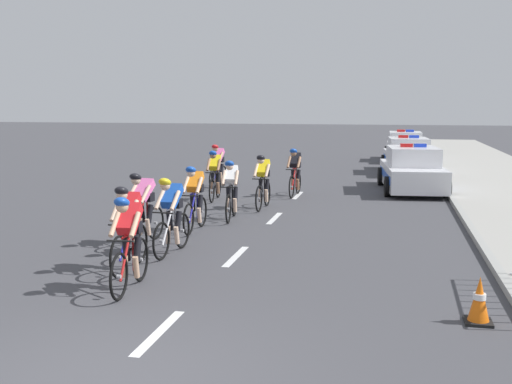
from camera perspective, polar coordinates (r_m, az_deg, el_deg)
ground_plane at (r=6.85m, az=-13.84°, el=-17.07°), size 160.00×160.00×0.00m
kerb_edge at (r=19.82m, az=17.72°, el=-0.34°), size 0.16×60.00×0.13m
lane_markings_centre at (r=11.74m, az=-1.90°, el=-6.03°), size 0.14×17.60×0.01m
cyclist_lead at (r=9.67m, az=-11.80°, el=-4.56°), size 0.44×1.72×1.56m
cyclist_second at (r=10.86m, az=-11.85°, el=-3.16°), size 0.43×1.72×1.56m
cyclist_third at (r=11.87m, az=-7.94°, el=-2.08°), size 0.43×1.72×1.56m
cyclist_fourth at (r=12.76m, az=-10.55°, el=-1.42°), size 0.45×1.72×1.56m
cyclist_fifth at (r=13.93m, az=-5.75°, el=-0.51°), size 0.42×1.72×1.56m
cyclist_sixth at (r=15.24m, az=-2.34°, el=0.29°), size 0.45×1.72×1.56m
cyclist_seventh at (r=16.82m, az=0.66°, el=1.05°), size 0.42×1.72×1.56m
cyclist_eighth at (r=18.39m, az=-3.88°, el=1.65°), size 0.44×1.72×1.56m
cyclist_ninth at (r=19.20m, az=3.67°, el=1.94°), size 0.43×1.72×1.56m
cyclist_tenth at (r=21.03m, az=-3.58°, el=2.49°), size 0.44×1.72×1.56m
police_car_nearest at (r=20.95m, az=14.40°, el=1.93°), size 2.31×4.55×1.59m
police_car_second at (r=26.45m, az=14.01°, el=3.22°), size 2.23×4.51×1.59m
police_car_third at (r=31.99m, az=13.76°, el=4.07°), size 2.03×4.42×1.59m
traffic_cone_near at (r=8.73m, az=20.18°, el=-9.53°), size 0.36×0.36×0.64m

